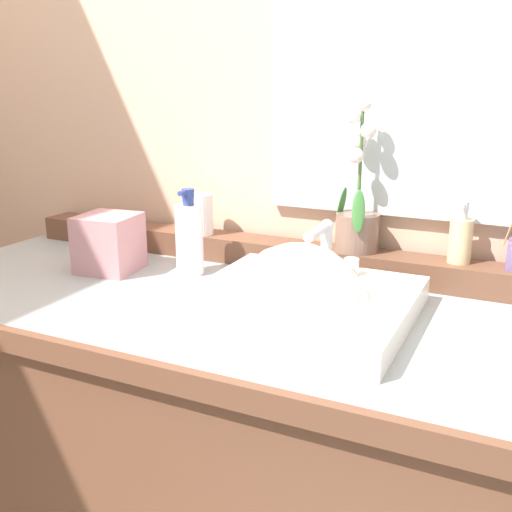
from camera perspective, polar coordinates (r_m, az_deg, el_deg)
wall_back at (r=1.58m, az=4.81°, el=18.46°), size 3.22×0.20×2.78m
vanity_cabinet at (r=1.48m, az=-2.49°, el=-20.37°), size 1.50×0.65×0.89m
back_ledge at (r=1.48m, az=2.09°, el=0.25°), size 1.42×0.09×0.06m
sink_basin at (r=1.15m, az=4.03°, el=-5.34°), size 0.41×0.40×0.29m
soap_bar at (r=1.28m, az=1.42°, el=-0.70°), size 0.07×0.04×0.02m
potted_plant at (r=1.39m, az=9.59°, el=3.81°), size 0.11×0.11×0.34m
soap_dispenser at (r=1.36m, az=18.82°, el=1.57°), size 0.05×0.05×0.13m
tumbler_cup at (r=1.54m, az=-5.31°, el=3.97°), size 0.07×0.07×0.10m
lotion_bottle at (r=1.41m, az=-6.34°, el=1.73°), size 0.06×0.07×0.20m
tissue_box at (r=1.47m, az=-13.77°, el=1.21°), size 0.14×0.14×0.14m
mirror at (r=1.39m, az=13.60°, el=16.42°), size 0.60×0.02×0.62m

